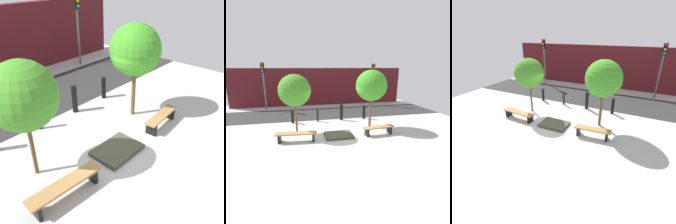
{
  "view_description": "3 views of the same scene",
  "coord_description": "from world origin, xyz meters",
  "views": [
    {
      "loc": [
        -4.67,
        -4.23,
        4.93
      ],
      "look_at": [
        0.21,
        0.1,
        1.18
      ],
      "focal_mm": 40.0,
      "sensor_mm": 36.0,
      "label": 1
    },
    {
      "loc": [
        -1.85,
        -8.77,
        3.59
      ],
      "look_at": [
        0.13,
        0.45,
        1.15
      ],
      "focal_mm": 28.0,
      "sensor_mm": 36.0,
      "label": 2
    },
    {
      "loc": [
        4.03,
        -7.45,
        4.63
      ],
      "look_at": [
        0.58,
        -0.29,
        0.91
      ],
      "focal_mm": 28.0,
      "sensor_mm": 36.0,
      "label": 3
    }
  ],
  "objects": [
    {
      "name": "ground_plane",
      "position": [
        0.0,
        0.0,
        0.0
      ],
      "size": [
        18.0,
        18.0,
        0.0
      ],
      "primitive_type": "plane",
      "color": "#B2B2B2"
    },
    {
      "name": "road_strip",
      "position": [
        0.0,
        4.61,
        0.01
      ],
      "size": [
        18.0,
        3.54,
        0.01
      ],
      "primitive_type": "cube",
      "color": "#2D2D2D",
      "rests_on": "ground"
    },
    {
      "name": "bench_left",
      "position": [
        -2.17,
        -0.5,
        0.33
      ],
      "size": [
        2.03,
        0.57,
        0.45
      ],
      "rotation": [
        0.0,
        0.0,
        -0.08
      ],
      "color": "black",
      "rests_on": "ground"
    },
    {
      "name": "bench_right",
      "position": [
        2.17,
        -0.5,
        0.33
      ],
      "size": [
        1.75,
        0.52,
        0.47
      ],
      "rotation": [
        0.0,
        0.0,
        0.08
      ],
      "color": "black",
      "rests_on": "ground"
    },
    {
      "name": "planter_bed",
      "position": [
        0.0,
        -0.3,
        0.07
      ],
      "size": [
        1.46,
        1.06,
        0.14
      ],
      "primitive_type": "cube",
      "color": "#434234",
      "rests_on": "ground"
    },
    {
      "name": "tree_behind_left_bench",
      "position": [
        -2.17,
        0.77,
        2.36
      ],
      "size": [
        1.72,
        1.72,
        3.23
      ],
      "color": "brown",
      "rests_on": "ground"
    },
    {
      "name": "tree_behind_right_bench",
      "position": [
        2.17,
        0.77,
        2.53
      ],
      "size": [
        1.8,
        1.8,
        3.44
      ],
      "color": "brown",
      "rests_on": "ground"
    },
    {
      "name": "bollard_left",
      "position": [
        -0.82,
        2.59,
        0.44
      ],
      "size": [
        0.14,
        0.14,
        0.89
      ],
      "primitive_type": "cylinder",
      "color": "black",
      "rests_on": "ground"
    },
    {
      "name": "bollard_center",
      "position": [
        0.82,
        2.59,
        0.55
      ],
      "size": [
        0.22,
        0.22,
        1.09
      ],
      "primitive_type": "cylinder",
      "color": "black",
      "rests_on": "ground"
    },
    {
      "name": "bollard_right",
      "position": [
        2.47,
        2.59,
        0.47
      ],
      "size": [
        0.19,
        0.19,
        0.94
      ],
      "primitive_type": "cylinder",
      "color": "black",
      "rests_on": "ground"
    },
    {
      "name": "traffic_light_mid_west",
      "position": [
        4.78,
        6.66,
        2.67
      ],
      "size": [
        0.28,
        0.27,
        3.87
      ],
      "color": "#4F4F4F",
      "rests_on": "ground"
    }
  ]
}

